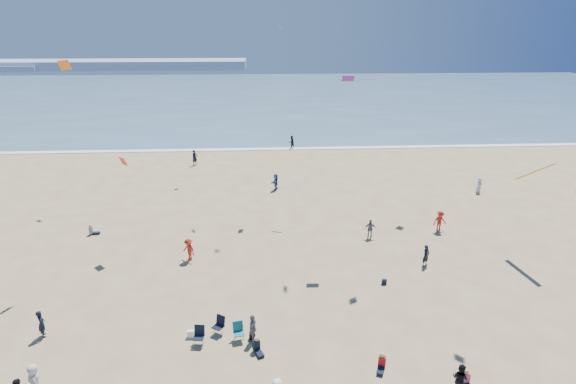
{
  "coord_description": "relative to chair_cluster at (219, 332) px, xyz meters",
  "views": [
    {
      "loc": [
        0.8,
        -12.31,
        15.08
      ],
      "look_at": [
        2.0,
        8.0,
        7.6
      ],
      "focal_mm": 28.0,
      "sensor_mm": 36.0,
      "label": 1
    }
  ],
  "objects": [
    {
      "name": "ocean",
      "position": [
        1.62,
        88.14,
        -0.47
      ],
      "size": [
        220.0,
        100.0,
        0.06
      ],
      "primitive_type": "cube",
      "color": "#476B84",
      "rests_on": "ground"
    },
    {
      "name": "surf_line",
      "position": [
        1.62,
        38.14,
        -0.46
      ],
      "size": [
        220.0,
        1.2,
        0.08
      ],
      "primitive_type": "cube",
      "color": "white",
      "rests_on": "ground"
    },
    {
      "name": "headland_far",
      "position": [
        -58.38,
        163.14,
        1.1
      ],
      "size": [
        110.0,
        20.0,
        3.2
      ],
      "primitive_type": "cube",
      "color": "#7A8EA8",
      "rests_on": "ground"
    },
    {
      "name": "standing_flyers",
      "position": [
        5.35,
        9.32,
        0.3
      ],
      "size": [
        32.92,
        48.11,
        1.79
      ],
      "color": "#3A59A0",
      "rests_on": "ground"
    },
    {
      "name": "seated_group",
      "position": [
        2.47,
        -1.08,
        -0.08
      ],
      "size": [
        23.0,
        25.26,
        0.84
      ],
      "color": "white",
      "rests_on": "ground"
    },
    {
      "name": "chair_cluster",
      "position": [
        0.0,
        0.0,
        0.0
      ],
      "size": [
        2.69,
        1.55,
        1.0
      ],
      "color": "black",
      "rests_on": "ground"
    },
    {
      "name": "white_tote",
      "position": [
        -1.47,
        0.29,
        -0.3
      ],
      "size": [
        0.35,
        0.2,
        0.4
      ],
      "primitive_type": "cube",
      "color": "white",
      "rests_on": "ground"
    },
    {
      "name": "black_backpack",
      "position": [
        1.7,
        -0.04,
        -0.31
      ],
      "size": [
        0.3,
        0.22,
        0.38
      ],
      "primitive_type": "cube",
      "color": "black",
      "rests_on": "ground"
    },
    {
      "name": "navy_bag",
      "position": [
        9.85,
        4.75,
        -0.33
      ],
      "size": [
        0.28,
        0.18,
        0.34
      ],
      "primitive_type": "cube",
      "color": "black",
      "rests_on": "ground"
    },
    {
      "name": "kites_aloft",
      "position": [
        10.11,
        6.54,
        13.75
      ],
      "size": [
        36.31,
        45.04,
        30.32
      ],
      "color": "red",
      "rests_on": "ground"
    }
  ]
}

